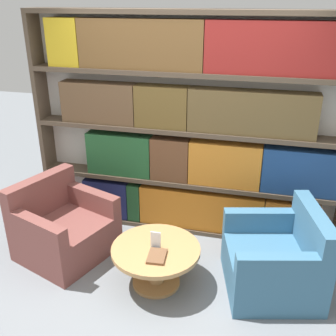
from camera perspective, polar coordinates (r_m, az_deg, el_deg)
name	(u,v)px	position (r m, az deg, el deg)	size (l,w,h in m)	color
ground_plane	(154,299)	(3.74, -2.10, -18.50)	(14.00, 14.00, 0.00)	slate
bookshelf	(190,130)	(4.21, 3.27, 5.48)	(3.38, 0.30, 2.40)	silver
armchair_left	(63,229)	(4.28, -14.96, -8.59)	(1.04, 1.06, 0.80)	brown
armchair_right	(276,261)	(3.82, 15.38, -12.93)	(0.99, 1.01, 0.80)	#386684
coffee_table	(156,258)	(3.72, -1.76, -12.91)	(0.82, 0.82, 0.40)	#AD7F4C
table_sign	(156,241)	(3.61, -1.80, -10.55)	(0.09, 0.06, 0.17)	black
stray_book	(157,256)	(3.53, -1.64, -12.69)	(0.17, 0.23, 0.02)	brown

